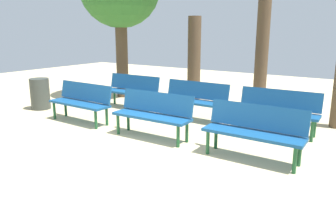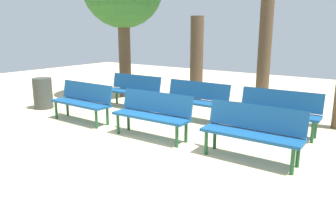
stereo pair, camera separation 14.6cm
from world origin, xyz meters
TOP-DOWN VIEW (x-y plane):
  - ground_plane at (0.00, 0.00)m, footprint 24.00×24.00m
  - bench_r0_c0 at (-2.03, 1.57)m, footprint 1.61×0.50m
  - bench_r0_c1 at (-0.01, 1.59)m, footprint 1.61×0.53m
  - bench_r0_c2 at (1.98, 1.63)m, footprint 1.61×0.50m
  - bench_r1_c0 at (-1.97, 3.25)m, footprint 1.61×0.52m
  - bench_r1_c1 at (-0.01, 3.20)m, footprint 1.60×0.48m
  - bench_r1_c2 at (1.90, 3.22)m, footprint 1.62×0.55m
  - tree_0 at (0.75, 5.51)m, footprint 0.35×0.35m
  - tree_3 at (-1.20, 5.23)m, footprint 0.39×0.39m
  - trash_bin at (-3.89, 1.78)m, footprint 0.49×0.49m

SIDE VIEW (x-z plane):
  - ground_plane at x=0.00m, z-range 0.00..0.00m
  - trash_bin at x=-3.89m, z-range 0.00..0.82m
  - bench_r0_c0 at x=-2.03m, z-range 0.07..0.94m
  - bench_r0_c1 at x=-0.01m, z-range 0.07..0.94m
  - bench_r0_c2 at x=1.98m, z-range 0.07..0.94m
  - bench_r1_c0 at x=-1.97m, z-range 0.07..0.94m
  - bench_r1_c1 at x=-0.01m, z-range 0.07..0.94m
  - bench_r1_c2 at x=1.90m, z-range 0.07..0.94m
  - tree_3 at x=-1.20m, z-range 0.00..2.46m
  - tree_0 at x=0.75m, z-range 0.00..2.99m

